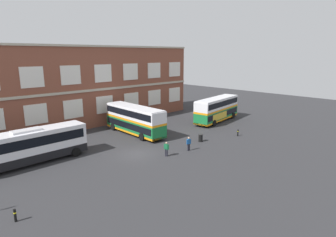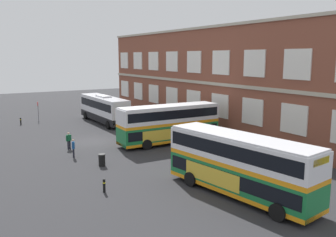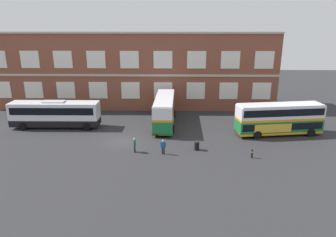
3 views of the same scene
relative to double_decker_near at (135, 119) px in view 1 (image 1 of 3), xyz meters
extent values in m
plane|color=#2B2B2D|center=(-5.01, -4.81, -2.15)|extent=(120.00, 120.00, 0.00)
cube|color=brown|center=(-5.76, 11.19, 4.03)|extent=(47.67, 8.00, 12.37)
cube|color=#B2A893|center=(-5.76, 7.11, 3.79)|extent=(47.67, 0.16, 0.36)
cube|color=#B2A893|center=(-5.76, 7.14, 10.37)|extent=(47.67, 0.28, 0.30)
cube|color=silver|center=(-11.06, 7.13, 1.31)|extent=(2.97, 0.12, 2.72)
cube|color=silver|center=(-5.76, 7.13, 1.31)|extent=(2.97, 0.12, 2.72)
cube|color=silver|center=(-0.47, 7.13, 1.31)|extent=(2.97, 0.12, 2.72)
cube|color=silver|center=(4.83, 7.13, 1.31)|extent=(2.97, 0.12, 2.72)
cube|color=silver|center=(10.13, 7.13, 1.31)|extent=(2.97, 0.12, 2.72)
cube|color=silver|center=(15.43, 7.13, 1.31)|extent=(2.97, 0.12, 2.72)
cube|color=silver|center=(-11.06, 7.13, 6.26)|extent=(2.97, 0.12, 2.72)
cube|color=silver|center=(-5.76, 7.13, 6.26)|extent=(2.97, 0.12, 2.72)
cube|color=silver|center=(-0.47, 7.13, 6.26)|extent=(2.97, 0.12, 2.72)
cube|color=silver|center=(4.83, 7.13, 6.26)|extent=(2.97, 0.12, 2.72)
cube|color=silver|center=(10.13, 7.13, 6.26)|extent=(2.97, 0.12, 2.72)
cube|color=silver|center=(15.43, 7.13, 6.26)|extent=(2.97, 0.12, 2.72)
cube|color=#197038|center=(0.00, 0.00, -0.92)|extent=(2.78, 11.05, 1.75)
cube|color=black|center=(0.00, 0.00, -0.71)|extent=(2.81, 10.61, 0.90)
cube|color=orange|center=(0.00, 0.00, 0.10)|extent=(2.78, 11.05, 0.30)
cube|color=silver|center=(0.00, 0.00, 1.03)|extent=(2.78, 11.05, 1.55)
cube|color=black|center=(0.00, 0.00, 1.10)|extent=(2.81, 10.61, 0.90)
cube|color=orange|center=(0.00, 0.00, -1.66)|extent=(2.80, 11.05, 0.28)
cube|color=silver|center=(0.00, 0.00, 1.86)|extent=(2.67, 10.83, 0.12)
cube|color=gold|center=(1.26, -1.35, -0.84)|extent=(0.13, 4.84, 1.10)
cube|color=yellow|center=(0.11, 5.47, 1.45)|extent=(1.66, 0.09, 0.40)
cylinder|color=black|center=(1.35, 3.82, -1.63)|extent=(0.34, 1.05, 1.04)
cylinder|color=black|center=(-1.20, 3.87, -1.63)|extent=(0.34, 1.05, 1.04)
cylinder|color=black|center=(1.21, -3.33, -1.63)|extent=(0.34, 1.05, 1.04)
cylinder|color=black|center=(-1.34, -3.28, -1.63)|extent=(0.34, 1.05, 1.04)
cube|color=#197038|center=(14.89, -3.65, -0.92)|extent=(11.25, 4.10, 1.75)
cube|color=black|center=(14.89, -3.65, -0.71)|extent=(10.82, 4.08, 0.90)
cube|color=orange|center=(14.89, -3.65, 0.10)|extent=(11.25, 4.10, 0.30)
cube|color=silver|center=(14.89, -3.65, 1.03)|extent=(11.25, 4.10, 1.55)
cube|color=black|center=(14.89, -3.65, 1.10)|extent=(10.82, 4.08, 0.90)
cube|color=orange|center=(14.89, -3.65, -1.66)|extent=(11.25, 4.12, 0.28)
cube|color=silver|center=(14.89, -3.65, 1.86)|extent=(11.02, 3.97, 0.12)
cube|color=gold|center=(13.76, -5.12, -0.84)|extent=(4.79, 0.72, 1.10)
cube|color=yellow|center=(20.30, -2.87, 1.45)|extent=(0.30, 1.65, 0.40)
cylinder|color=black|center=(18.88, -4.36, -1.63)|extent=(1.08, 0.47, 1.04)
cylinder|color=black|center=(18.51, -1.84, -1.63)|extent=(1.08, 0.47, 1.04)
cylinder|color=black|center=(11.80, -5.39, -1.63)|extent=(1.08, 0.47, 1.04)
cylinder|color=black|center=(11.44, -2.86, -1.63)|extent=(1.08, 0.47, 1.04)
cube|color=silver|center=(-15.04, -1.48, -0.15)|extent=(12.02, 2.65, 3.20)
cube|color=black|center=(-15.04, -1.48, 0.49)|extent=(11.30, 2.69, 1.00)
cube|color=black|center=(-15.04, -1.48, -1.30)|extent=(12.02, 2.67, 0.90)
cube|color=silver|center=(-15.04, -1.48, 1.55)|extent=(2.89, 1.30, 0.20)
cylinder|color=black|center=(-10.47, -2.71, -1.63)|extent=(1.04, 0.33, 1.04)
cylinder|color=black|center=(-10.49, -0.16, -1.63)|extent=(1.04, 0.33, 1.04)
cylinder|color=black|center=(-3.02, -9.91, -1.72)|extent=(0.20, 0.20, 0.85)
cylinder|color=black|center=(-3.09, -9.72, -1.72)|extent=(0.20, 0.20, 0.85)
cube|color=#145933|center=(-3.06, -9.81, -1.00)|extent=(0.36, 0.46, 0.60)
cylinder|color=#145933|center=(-2.97, -10.06, -1.03)|extent=(0.14, 0.14, 0.57)
cylinder|color=#145933|center=(-3.14, -9.57, -1.03)|extent=(0.14, 0.14, 0.57)
sphere|color=tan|center=(-3.06, -9.81, -0.56)|extent=(0.22, 0.22, 0.22)
cylinder|color=black|center=(0.27, -10.34, -1.72)|extent=(0.19, 0.19, 0.85)
cylinder|color=black|center=(0.08, -10.29, -1.72)|extent=(0.19, 0.19, 0.85)
cube|color=#194C8C|center=(0.17, -10.31, -1.00)|extent=(0.45, 0.33, 0.60)
cylinder|color=#194C8C|center=(0.43, -10.38, -1.03)|extent=(0.13, 0.13, 0.57)
cylinder|color=#194C8C|center=(-0.08, -10.25, -1.03)|extent=(0.13, 0.13, 0.57)
sphere|color=tan|center=(0.17, -10.31, -0.56)|extent=(0.22, 0.22, 0.22)
cylinder|color=black|center=(3.97, -9.04, -1.67)|extent=(0.56, 0.56, 0.95)
cylinder|color=black|center=(3.97, -9.04, -1.16)|extent=(0.60, 0.60, 0.08)
cylinder|color=black|center=(9.76, -11.08, -1.67)|extent=(0.18, 0.18, 0.95)
cylinder|color=yellow|center=(9.76, -11.08, -1.47)|extent=(0.19, 0.19, 0.08)
cylinder|color=black|center=(-19.42, -11.70, -1.67)|extent=(0.18, 0.18, 0.95)
cylinder|color=yellow|center=(-19.42, -11.70, -1.47)|extent=(0.19, 0.19, 0.08)
camera|label=1|loc=(-23.91, -31.56, 9.29)|focal=29.97mm
camera|label=2|loc=(32.00, -19.42, 6.96)|focal=38.71mm
camera|label=3|loc=(1.37, -41.33, 11.63)|focal=32.55mm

